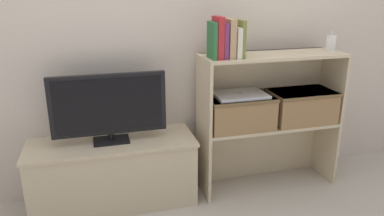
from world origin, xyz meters
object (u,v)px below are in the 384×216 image
Objects in this scene: book_plum at (224,41)px; book_ivory at (236,42)px; book_tan at (230,39)px; storage_basket_right at (301,105)px; tv_stand at (114,173)px; tv at (109,106)px; baby_monitor at (331,43)px; book_crimson at (218,38)px; laptop at (240,95)px; book_forest at (212,40)px; storage_basket_left at (239,110)px; book_olive at (240,39)px.

book_plum is 1.15× the size of book_ivory.
book_tan is 1.26× the size of book_ivory.
book_plum is at bearing -176.64° from storage_basket_right.
book_plum is (0.70, -0.08, 0.84)m from tv_stand.
tv is (-0.00, -0.00, 0.45)m from tv_stand.
baby_monitor is at bearing 3.63° from book_plum.
storage_basket_right is at bearing 3.17° from book_crimson.
book_crimson reaches higher than book_ivory.
book_plum is 0.39m from laptop.
book_forest reaches higher than baby_monitor.
book_forest is at bearing -6.87° from tv.
tv_stand is at bearing 177.11° from storage_basket_left.
book_ivory is 0.46m from storage_basket_left.
storage_basket_left is 1.00× the size of storage_basket_right.
baby_monitor is at bearing 4.21° from book_olive.
book_tan is at bearing -160.09° from laptop.
book_crimson is 0.08m from book_tan.
book_forest is 1.19× the size of book_ivory.
book_tan is 0.05m from book_ivory.
laptop is at bearing -178.68° from baby_monitor.
book_crimson is (0.04, 0.00, 0.02)m from book_forest.
book_tan reaches higher than baby_monitor.
book_ivory is (0.08, 0.00, -0.01)m from book_plum.
book_crimson reaches higher than book_plum.
book_tan is 0.39m from laptop.
book_crimson is 1.35× the size of book_ivory.
book_crimson is at bearing -6.50° from tv.
book_ivory is at bearing -0.00° from book_tan.
book_ivory is at bearing 180.00° from book_olive.
book_plum is (0.70, -0.08, 0.38)m from tv.
baby_monitor is 0.31× the size of storage_basket_right.
book_plum is 1.59× the size of baby_monitor.
book_tan reaches higher than book_forest.
storage_basket_left is at bearing 0.00° from laptop.
book_forest reaches higher than book_ivory.
book_olive is at bearing -128.15° from storage_basket_left.
book_olive is at bearing 0.00° from book_forest.
book_olive is (0.81, -0.08, 0.84)m from tv_stand.
tv_stand is 1.14m from book_ivory.
storage_basket_right is (0.46, 0.00, 0.00)m from storage_basket_left.
book_forest is 1.64× the size of baby_monitor.
book_plum is at bearing 180.00° from book_olive.
baby_monitor reaches higher than tv_stand.
tv_stand is at bearing 178.13° from storage_basket_right.
book_tan is (0.74, -0.08, 0.39)m from tv.
storage_basket_left is at bearing 11.53° from book_crimson.
book_plum is 0.76m from storage_basket_right.
book_olive is 0.69m from storage_basket_right.
storage_basket_right is (1.30, -0.04, 0.36)m from tv_stand.
book_ivory is 0.04m from book_olive.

